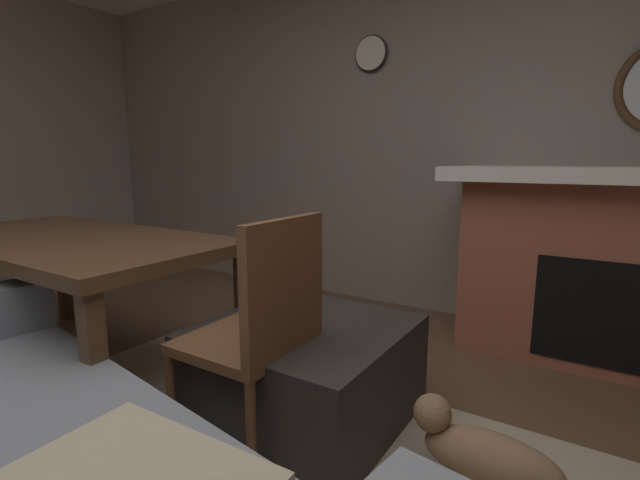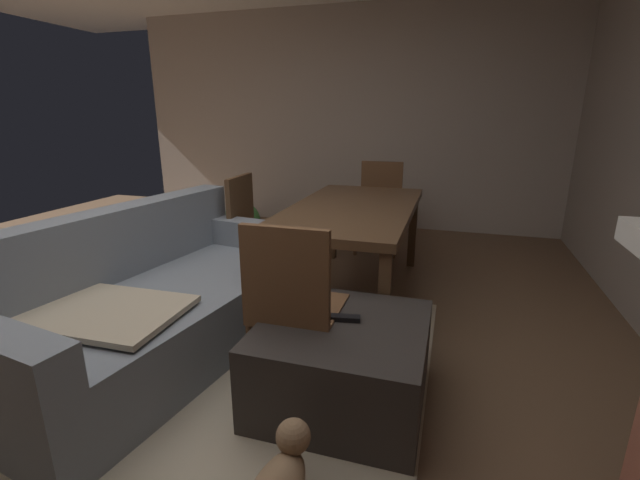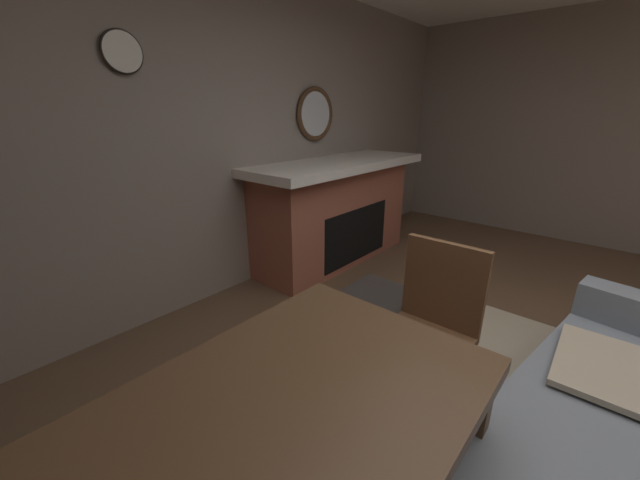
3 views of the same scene
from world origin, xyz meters
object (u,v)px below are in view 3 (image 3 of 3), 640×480
at_px(ottoman_coffee_table, 387,346).
at_px(tv_remote, 386,316).
at_px(small_dog, 444,309).
at_px(wall_clock, 122,52).
at_px(dining_chair_west, 432,320).
at_px(round_wall_mirror, 315,114).
at_px(fireplace, 336,211).

relative_size(ottoman_coffee_table, tv_remote, 5.07).
height_order(small_dog, wall_clock, wall_clock).
height_order(dining_chair_west, wall_clock, wall_clock).
bearing_deg(round_wall_mirror, dining_chair_west, 56.83).
bearing_deg(small_dog, wall_clock, -52.98).
relative_size(ottoman_coffee_table, small_dog, 1.61).
distance_m(fireplace, wall_clock, 2.30).
relative_size(fireplace, ottoman_coffee_table, 2.62).
relative_size(round_wall_mirror, tv_remote, 3.33).
xyz_separation_m(dining_chair_west, wall_clock, (0.55, -1.96, 1.39)).
distance_m(round_wall_mirror, small_dog, 2.28).
bearing_deg(dining_chair_west, ottoman_coffee_table, -93.29).
relative_size(fireplace, dining_chair_west, 2.29).
bearing_deg(dining_chair_west, small_dog, -164.42).
relative_size(tv_remote, dining_chair_west, 0.17).
distance_m(ottoman_coffee_table, wall_clock, 2.47).
distance_m(fireplace, ottoman_coffee_table, 1.93).
bearing_deg(wall_clock, round_wall_mirror, 180.00).
xyz_separation_m(dining_chair_west, small_dog, (-0.77, -0.22, -0.37)).
bearing_deg(ottoman_coffee_table, small_dog, 176.37).
distance_m(dining_chair_west, wall_clock, 2.47).
bearing_deg(small_dog, tv_remote, -3.27).
xyz_separation_m(ottoman_coffee_table, small_dog, (-0.76, 0.05, -0.06)).
relative_size(round_wall_mirror, ottoman_coffee_table, 0.66).
bearing_deg(fireplace, dining_chair_west, 52.58).
distance_m(fireplace, small_dog, 1.60).
xyz_separation_m(fireplace, dining_chair_west, (1.28, 1.68, -0.03)).
xyz_separation_m(tv_remote, wall_clock, (0.53, -1.70, 1.47)).
height_order(round_wall_mirror, wall_clock, wall_clock).
bearing_deg(tv_remote, small_dog, 166.95).
distance_m(round_wall_mirror, dining_chair_west, 2.55).
bearing_deg(wall_clock, ottoman_coffee_table, 108.27).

